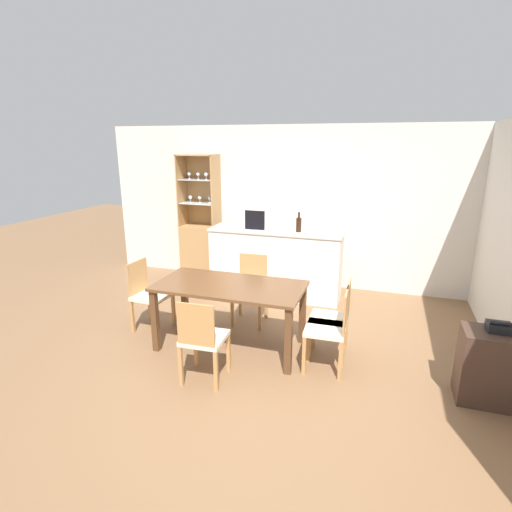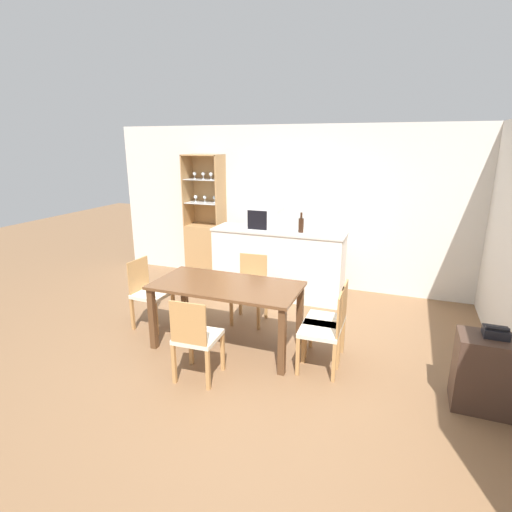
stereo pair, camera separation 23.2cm
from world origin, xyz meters
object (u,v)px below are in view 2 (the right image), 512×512
object	(u,v)px
display_cabinet	(206,241)
telephone	(496,332)
dining_chair_side_right_near	(324,330)
dining_chair_head_near	(196,338)
microwave	(266,218)
dining_chair_side_right_far	(329,320)
side_cabinet	(487,373)
dining_chair_head_far	(250,288)
dining_table	(227,293)
dining_chair_side_left_far	(149,293)
wine_bottle	(301,225)

from	to	relation	value
display_cabinet	telephone	world-z (taller)	display_cabinet
display_cabinet	dining_chair_side_right_near	distance (m)	3.44
dining_chair_side_right_near	dining_chair_head_near	bearing A→B (deg)	116.13
dining_chair_head_near	microwave	bearing A→B (deg)	90.90
dining_chair_side_right_near	telephone	bearing A→B (deg)	-94.54
dining_chair_side_right_far	side_cabinet	size ratio (longest dim) A/B	1.28
dining_chair_head_far	side_cabinet	bearing A→B (deg)	156.09
dining_chair_head_near	dining_chair_side_right_near	bearing A→B (deg)	25.22
dining_table	dining_chair_side_right_near	bearing A→B (deg)	-6.10
dining_chair_head_far	dining_chair_side_right_far	distance (m)	1.29
display_cabinet	dining_chair_head_far	bearing A→B (deg)	-46.25
dining_chair_side_right_near	dining_chair_head_near	distance (m)	1.29
dining_chair_side_right_far	dining_chair_head_near	bearing A→B (deg)	126.25
dining_chair_side_left_far	dining_chair_head_far	distance (m)	1.28
dining_chair_head_far	microwave	bearing A→B (deg)	-85.50
display_cabinet	dining_chair_side_right_far	world-z (taller)	display_cabinet
dining_chair_head_far	dining_chair_side_right_far	xyz separation A→B (m)	(1.14, -0.60, 0.00)
dining_table	dining_chair_side_right_far	size ratio (longest dim) A/B	1.88
display_cabinet	dining_chair_side_right_far	distance (m)	3.28
dining_table	dining_chair_side_right_far	distance (m)	1.16
dining_chair_head_far	dining_chair_head_near	xyz separation A→B (m)	(0.00, -1.45, 0.00)
dining_table	telephone	world-z (taller)	telephone
side_cabinet	dining_chair_head_near	bearing A→B (deg)	-169.13
dining_chair_head_far	dining_chair_side_right_far	world-z (taller)	same
dining_chair_head_near	dining_chair_side_right_far	xyz separation A→B (m)	(1.14, 0.85, 0.00)
dining_chair_head_near	telephone	bearing A→B (deg)	8.80
dining_chair_side_right_near	dining_chair_side_right_far	bearing A→B (deg)	-1.80
dining_chair_side_right_far	telephone	xyz separation A→B (m)	(1.48, -0.32, 0.27)
dining_chair_side_right_far	wine_bottle	size ratio (longest dim) A/B	3.02
dining_chair_side_right_far	dining_table	bearing A→B (deg)	95.72
dining_chair_side_left_far	display_cabinet	bearing A→B (deg)	-169.41
display_cabinet	dining_chair_side_left_far	size ratio (longest dim) A/B	2.39
dining_chair_head_far	dining_chair_side_right_far	bearing A→B (deg)	148.41
dining_chair_head_far	dining_chair_side_right_near	bearing A→B (deg)	139.63
dining_chair_head_far	side_cabinet	xyz separation A→B (m)	(2.60, -0.95, -0.11)
microwave	dining_chair_side_right_far	bearing A→B (deg)	-51.62
dining_table	dining_chair_head_near	bearing A→B (deg)	-89.84
side_cabinet	telephone	world-z (taller)	telephone
dining_chair_head_near	side_cabinet	xyz separation A→B (m)	(2.60, 0.50, -0.11)
dining_table	side_cabinet	size ratio (longest dim) A/B	2.42
display_cabinet	microwave	world-z (taller)	display_cabinet
dining_chair_head_near	microwave	world-z (taller)	microwave
wine_bottle	telephone	size ratio (longest dim) A/B	1.46
dining_chair_head_far	display_cabinet	bearing A→B (deg)	-50.08
dining_chair_head_near	wine_bottle	bearing A→B (deg)	77.79
display_cabinet	side_cabinet	bearing A→B (deg)	-31.08
dining_table	wine_bottle	xyz separation A→B (m)	(0.41, 1.69, 0.49)
dining_table	dining_chair_head_far	distance (m)	0.75
dining_chair_side_right_near	dining_chair_side_right_far	distance (m)	0.25
dining_chair_side_right_far	microwave	bearing A→B (deg)	37.92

